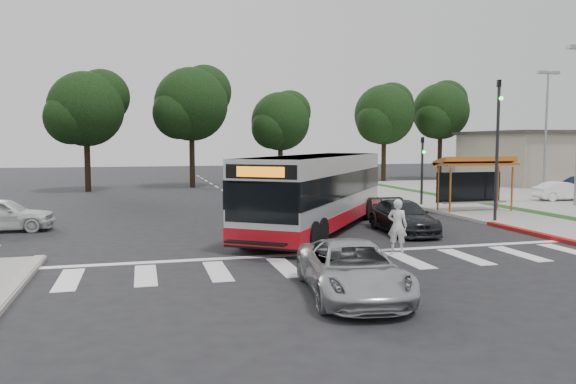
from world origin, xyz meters
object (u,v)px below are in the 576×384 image
object	(u,v)px
dark_sedan	(403,217)
silver_suv_south	(352,269)
pedestrian	(397,226)
transit_bus	(318,193)

from	to	relation	value
dark_sedan	silver_suv_south	size ratio (longest dim) A/B	0.96
pedestrian	silver_suv_south	size ratio (longest dim) A/B	0.38
pedestrian	dark_sedan	distance (m)	4.21
transit_bus	pedestrian	bearing A→B (deg)	-42.43
pedestrian	dark_sedan	xyz separation A→B (m)	(2.02, 3.69, -0.25)
transit_bus	silver_suv_south	distance (m)	10.21
silver_suv_south	transit_bus	bearing A→B (deg)	84.49
pedestrian	dark_sedan	size ratio (longest dim) A/B	0.40
transit_bus	pedestrian	size ratio (longest dim) A/B	6.79
transit_bus	dark_sedan	bearing A→B (deg)	9.90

